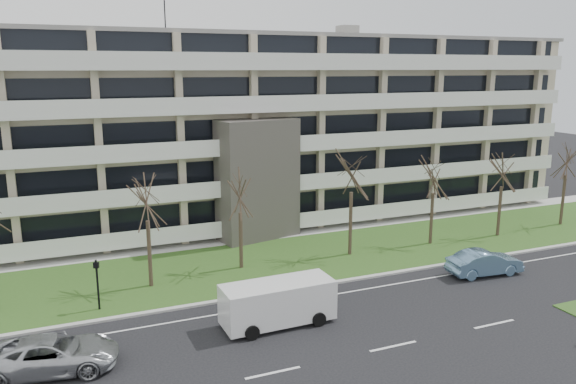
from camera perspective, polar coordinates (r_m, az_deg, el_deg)
name	(u,v)px	position (r m, az deg, el deg)	size (l,w,h in m)	color
ground	(393,346)	(27.47, 10.64, -15.16)	(160.00, 160.00, 0.00)	black
grass_verge	(286,260)	(38.03, -0.19, -6.88)	(90.00, 10.00, 0.06)	#2D521B
curb	(318,285)	(33.76, 3.11, -9.42)	(90.00, 0.35, 0.12)	#B2B2AD
sidewalk	(258,237)	(42.91, -3.02, -4.61)	(90.00, 2.00, 0.08)	#B2B2AD
lane_edge_line	(330,295)	(32.54, 4.27, -10.41)	(90.00, 0.12, 0.01)	white
apartment_building	(230,129)	(47.75, -5.92, 6.39)	(60.50, 15.10, 18.75)	#C6B69A
silver_pickup	(52,354)	(26.74, -22.89, -14.96)	(2.54, 5.50, 1.53)	#B6B8BD
blue_sedan	(485,263)	(37.32, 19.34, -6.78)	(1.65, 4.73, 1.56)	#6A93B8
white_van	(279,299)	(28.61, -0.91, -10.85)	(5.72, 2.45, 2.20)	white
pedestrian_signal	(97,278)	(31.58, -18.82, -8.31)	(0.32, 0.29, 2.82)	black
tree_2	(146,194)	(33.00, -14.21, -0.24)	(3.60, 3.60, 7.20)	#382B21
tree_3	(240,191)	(35.25, -4.91, 0.14)	(3.30, 3.30, 6.61)	#382B21
tree_4	(352,167)	(37.76, 6.51, 2.54)	(3.97, 3.97, 7.94)	#382B21
tree_5	(434,173)	(41.43, 14.62, 1.89)	(3.42, 3.42, 6.84)	#382B21
tree_6	(503,167)	(45.08, 21.01, 2.38)	(3.46, 3.46, 6.92)	#382B21
tree_7	(568,155)	(50.37, 26.54, 3.36)	(3.73, 3.73, 7.45)	#382B21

